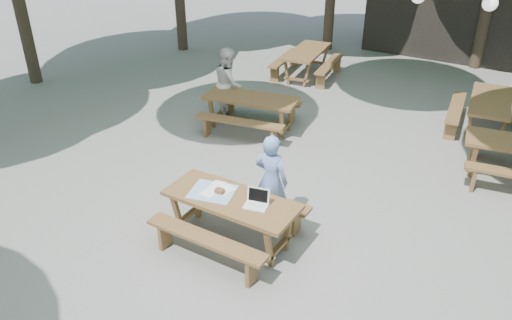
{
  "coord_description": "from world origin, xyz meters",
  "views": [
    {
      "loc": [
        2.84,
        -6.47,
        4.74
      ],
      "look_at": [
        -0.6,
        -0.79,
        1.05
      ],
      "focal_mm": 35.0,
      "sensor_mm": 36.0,
      "label": 1
    }
  ],
  "objects_px": {
    "woman": "(271,180)",
    "second_person": "(229,83)",
    "main_picnic_table": "(232,219)",
    "picnic_table_nw": "(251,113)"
  },
  "relations": [
    {
      "from": "picnic_table_nw",
      "to": "woman",
      "type": "bearing_deg",
      "value": -63.52
    },
    {
      "from": "second_person",
      "to": "main_picnic_table",
      "type": "bearing_deg",
      "value": 178.83
    },
    {
      "from": "main_picnic_table",
      "to": "picnic_table_nw",
      "type": "distance_m",
      "value": 3.92
    },
    {
      "from": "main_picnic_table",
      "to": "woman",
      "type": "relative_size",
      "value": 1.32
    },
    {
      "from": "woman",
      "to": "second_person",
      "type": "xyz_separation_m",
      "value": [
        -2.87,
        3.1,
        0.04
      ]
    },
    {
      "from": "picnic_table_nw",
      "to": "second_person",
      "type": "distance_m",
      "value": 0.97
    },
    {
      "from": "main_picnic_table",
      "to": "second_person",
      "type": "distance_m",
      "value": 4.65
    },
    {
      "from": "picnic_table_nw",
      "to": "main_picnic_table",
      "type": "bearing_deg",
      "value": -72.94
    },
    {
      "from": "picnic_table_nw",
      "to": "woman",
      "type": "xyz_separation_m",
      "value": [
        2.07,
        -2.75,
        0.37
      ]
    },
    {
      "from": "woman",
      "to": "second_person",
      "type": "relative_size",
      "value": 0.94
    }
  ]
}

